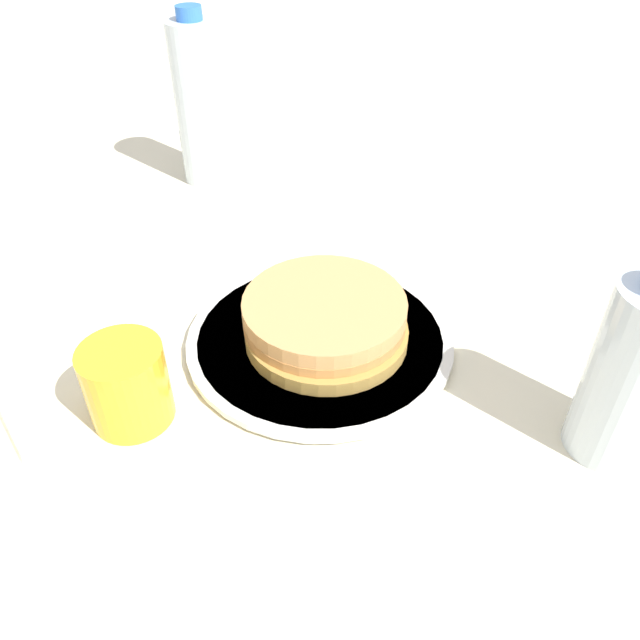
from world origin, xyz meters
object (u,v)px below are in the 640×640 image
plate (320,339)px  pancake_stack (325,319)px  water_bottle_near (200,104)px  water_bottle_far (633,374)px  cream_jug (0,264)px  juice_glass (127,384)px

plate → pancake_stack: pancake_stack is taller
water_bottle_near → water_bottle_far: bearing=-124.2°
water_bottle_near → water_bottle_far: 0.67m
cream_jug → water_bottle_far: bearing=-91.5°
water_bottle_near → cream_jug: bearing=168.7°
juice_glass → plate: bearing=-43.2°
cream_jug → water_bottle_near: (0.36, -0.07, 0.06)m
juice_glass → water_bottle_near: (0.47, 0.14, 0.08)m
pancake_stack → juice_glass: size_ratio=2.22×
pancake_stack → water_bottle_near: (0.32, 0.28, 0.08)m
plate → juice_glass: bearing=136.8°
juice_glass → cream_jug: size_ratio=0.58×
pancake_stack → cream_jug: bearing=96.6°
juice_glass → pancake_stack: bearing=-43.8°
pancake_stack → water_bottle_far: bearing=-101.8°
pancake_stack → cream_jug: size_ratio=1.28×
plate → juice_glass: (-0.14, 0.14, 0.03)m
plate → water_bottle_far: bearing=-101.2°
pancake_stack → water_bottle_near: size_ratio=0.72×
plate → water_bottle_near: size_ratio=1.14×
juice_glass → cream_jug: (0.11, 0.21, 0.02)m
plate → cream_jug: (-0.04, 0.35, 0.05)m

